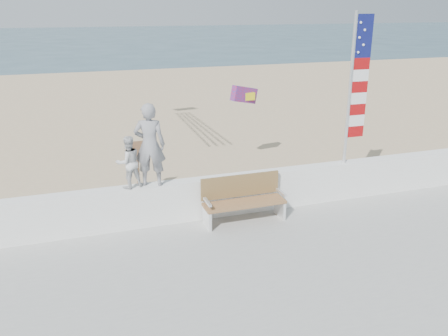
% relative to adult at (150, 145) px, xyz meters
% --- Properties ---
extents(ground, '(220.00, 220.00, 0.00)m').
position_rel_adult_xyz_m(ground, '(1.35, -2.00, -1.96)').
color(ground, '#2B4856').
rests_on(ground, ground).
extents(sand, '(90.00, 40.00, 0.08)m').
position_rel_adult_xyz_m(sand, '(1.35, 7.00, -1.92)').
color(sand, tan).
rests_on(sand, ground).
extents(seawall, '(30.00, 0.35, 0.90)m').
position_rel_adult_xyz_m(seawall, '(1.35, 0.00, -1.33)').
color(seawall, white).
rests_on(seawall, boardwalk).
extents(adult, '(0.73, 0.59, 1.76)m').
position_rel_adult_xyz_m(adult, '(0.00, 0.00, 0.00)').
color(adult, gray).
rests_on(adult, seawall).
extents(child, '(0.63, 0.55, 1.10)m').
position_rel_adult_xyz_m(child, '(-0.46, 0.00, -0.33)').
color(child, silver).
rests_on(child, seawall).
extents(bench, '(1.80, 0.57, 1.00)m').
position_rel_adult_xyz_m(bench, '(1.90, -0.45, -1.27)').
color(bench, '#9A6D43').
rests_on(bench, boardwalk).
extents(flag, '(0.50, 0.08, 3.50)m').
position_rel_adult_xyz_m(flag, '(4.79, -0.00, 1.04)').
color(flag, silver).
rests_on(flag, seawall).
extents(parafoil_kite, '(0.89, 0.47, 0.60)m').
position_rel_adult_xyz_m(parafoil_kite, '(3.39, 3.39, 0.26)').
color(parafoil_kite, red).
rests_on(parafoil_kite, ground).
extents(sign, '(0.32, 0.07, 1.46)m').
position_rel_adult_xyz_m(sign, '(-0.02, 1.87, -1.01)').
color(sign, brown).
rests_on(sign, sand).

